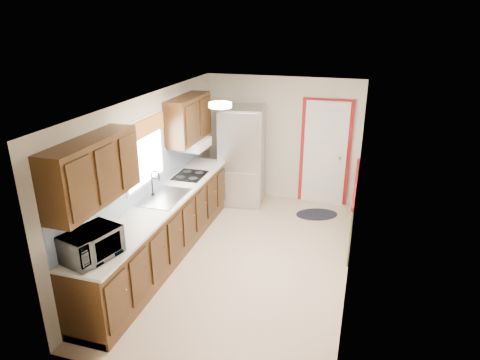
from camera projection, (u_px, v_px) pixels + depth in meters
The scene contains 8 objects.
room_shell at pixel (246, 185), 6.05m from camera, with size 3.20×5.20×2.52m.
kitchen_run at pixel (160, 208), 6.26m from camera, with size 0.63×4.00×2.20m.
back_wall_trim at pixel (331, 164), 7.87m from camera, with size 1.12×2.30×2.08m.
ceiling_fixture at pixel (220, 105), 5.53m from camera, with size 0.30×0.30×0.06m, color #FFD88C.
microwave at pixel (91, 242), 4.65m from camera, with size 0.60×0.33×0.41m, color white.
refrigerator at pixel (243, 156), 8.15m from camera, with size 0.87×0.83×1.88m.
rug at pixel (317, 214), 7.90m from camera, with size 0.77×0.50×0.01m, color black.
cooktop at pixel (190, 175), 7.13m from camera, with size 0.47×0.56×0.02m, color black.
Camera 1 is at (1.53, -5.41, 3.45)m, focal length 32.00 mm.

